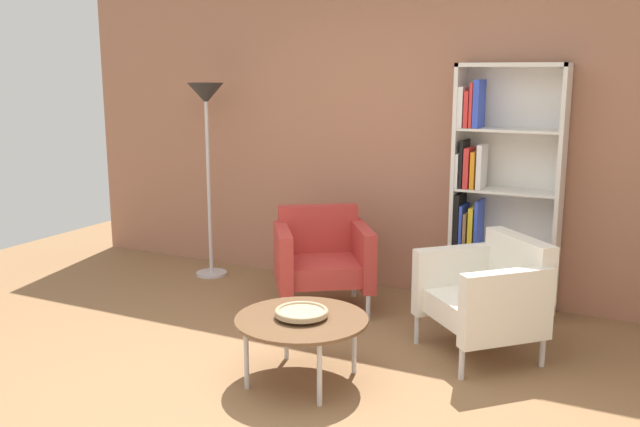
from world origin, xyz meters
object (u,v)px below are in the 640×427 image
at_px(armchair_spare_guest, 488,293).
at_px(decorative_bowl, 301,312).
at_px(armchair_by_bookshelf, 322,256).
at_px(floor_lamp_torchiere, 206,116).
at_px(coffee_table_low, 302,322).
at_px(bookshelf_tall, 495,194).

bearing_deg(armchair_spare_guest, decorative_bowl, -89.91).
height_order(armchair_by_bookshelf, floor_lamp_torchiere, floor_lamp_torchiere).
bearing_deg(armchair_spare_guest, floor_lamp_torchiere, -149.64).
xyz_separation_m(armchair_spare_guest, armchair_by_bookshelf, (-1.38, 0.34, 0.00)).
bearing_deg(armchair_spare_guest, coffee_table_low, -89.91).
height_order(bookshelf_tall, armchair_by_bookshelf, bookshelf_tall).
distance_m(decorative_bowl, armchair_spare_guest, 1.28).
height_order(coffee_table_low, decorative_bowl, decorative_bowl).
height_order(decorative_bowl, armchair_by_bookshelf, armchair_by_bookshelf).
bearing_deg(floor_lamp_torchiere, decorative_bowl, -41.70).
relative_size(coffee_table_low, armchair_spare_guest, 0.84).
xyz_separation_m(coffee_table_low, armchair_spare_guest, (0.90, 0.91, 0.04)).
distance_m(bookshelf_tall, coffee_table_low, 2.03).
xyz_separation_m(bookshelf_tall, armchair_by_bookshelf, (-1.20, -0.57, -0.50)).
bearing_deg(floor_lamp_torchiere, armchair_by_bookshelf, -14.68).
distance_m(coffee_table_low, decorative_bowl, 0.06).
xyz_separation_m(coffee_table_low, floor_lamp_torchiere, (-1.79, 1.60, 1.08)).
height_order(bookshelf_tall, coffee_table_low, bookshelf_tall).
relative_size(bookshelf_tall, armchair_spare_guest, 2.00).
xyz_separation_m(decorative_bowl, armchair_by_bookshelf, (-0.49, 1.25, -0.02)).
distance_m(bookshelf_tall, floor_lamp_torchiere, 2.57).
relative_size(bookshelf_tall, armchair_by_bookshelf, 2.01).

